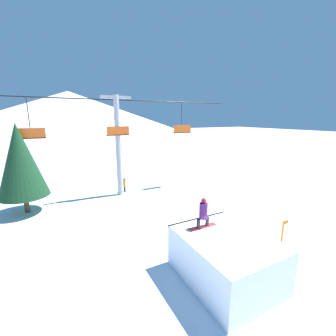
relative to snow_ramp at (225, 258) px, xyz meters
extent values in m
plane|color=white|center=(0.39, -0.35, -0.94)|extent=(220.00, 220.00, 0.00)
cone|color=silver|center=(0.39, 69.29, 6.07)|extent=(80.52, 80.52, 14.02)
cube|color=white|center=(0.00, 0.00, 0.00)|extent=(3.17, 3.92, 1.88)
cube|color=silver|center=(0.00, 1.91, 0.91)|extent=(3.17, 0.10, 0.06)
cube|color=#B22D2D|center=(-0.34, 1.11, 0.95)|extent=(1.33, 0.26, 0.03)
cylinder|color=black|center=(-0.58, 1.11, 1.16)|extent=(0.16, 0.16, 0.38)
cylinder|color=black|center=(-0.11, 1.11, 1.16)|extent=(0.16, 0.16, 0.38)
cylinder|color=#471956|center=(-0.34, 1.11, 1.69)|extent=(0.35, 0.35, 0.69)
sphere|color=maroon|center=(-0.34, 1.11, 2.15)|extent=(0.21, 0.21, 0.21)
cylinder|color=#9E9EA3|center=(-0.84, 12.12, 3.17)|extent=(0.44, 0.44, 8.21)
cube|color=#9E9EA3|center=(-0.84, 12.12, 7.07)|extent=(2.40, 0.24, 0.24)
cylinder|color=black|center=(-0.84, 12.12, 6.87)|extent=(21.28, 0.08, 0.08)
cylinder|color=#28282D|center=(-6.87, 12.12, 5.50)|extent=(0.06, 0.06, 2.74)
cube|color=#E05619|center=(-6.87, 12.12, 4.14)|extent=(1.80, 0.44, 0.08)
cube|color=#E05619|center=(-6.87, 11.94, 4.49)|extent=(1.80, 0.08, 0.70)
cylinder|color=#28282D|center=(-0.84, 12.12, 5.50)|extent=(0.06, 0.06, 2.74)
cube|color=#E05619|center=(-0.84, 12.12, 4.14)|extent=(1.80, 0.44, 0.08)
cube|color=#E05619|center=(-0.84, 11.94, 4.49)|extent=(1.80, 0.08, 0.70)
cylinder|color=#28282D|center=(5.19, 12.12, 5.50)|extent=(0.06, 0.06, 2.74)
cube|color=#E05619|center=(5.19, 12.12, 4.14)|extent=(1.80, 0.44, 0.08)
cube|color=#E05619|center=(5.19, 11.94, 4.49)|extent=(1.80, 0.08, 0.70)
cylinder|color=#4C3823|center=(-7.65, 11.57, -0.34)|extent=(0.33, 0.33, 1.19)
cone|color=#14381E|center=(-7.65, 11.57, 2.74)|extent=(3.16, 3.16, 4.98)
cylinder|color=orange|center=(4.47, 0.63, -0.30)|extent=(0.10, 0.10, 1.28)
cube|color=orange|center=(4.65, 0.63, 0.22)|extent=(0.36, 0.02, 0.20)
cylinder|color=black|center=(-0.29, 12.70, -0.71)|extent=(0.17, 0.17, 0.45)
cylinder|color=orange|center=(-0.29, 12.70, -0.19)|extent=(0.24, 0.24, 0.60)
sphere|color=#232328|center=(-0.29, 12.70, 0.20)|extent=(0.18, 0.18, 0.18)
camera|label=1|loc=(-5.79, -6.01, 5.55)|focal=24.00mm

